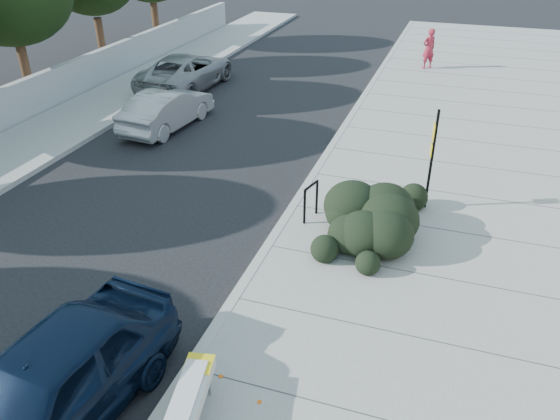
# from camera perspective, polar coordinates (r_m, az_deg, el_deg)

# --- Properties ---
(ground) EXTENTS (120.00, 120.00, 0.00)m
(ground) POSITION_cam_1_polar(r_m,az_deg,el_deg) (11.21, -4.79, -9.67)
(ground) COLOR black
(ground) RESTS_ON ground
(sidewalk_near) EXTENTS (11.20, 50.00, 0.15)m
(sidewalk_near) POSITION_cam_1_polar(r_m,az_deg,el_deg) (14.81, 23.81, -1.36)
(sidewalk_near) COLOR gray
(sidewalk_near) RESTS_ON ground
(sidewalk_far) EXTENTS (3.00, 50.00, 0.15)m
(sidewalk_far) POSITION_cam_1_polar(r_m,az_deg,el_deg) (19.68, -25.21, 5.93)
(sidewalk_far) COLOR gray
(sidewalk_far) RESTS_ON ground
(curb_near) EXTENTS (0.22, 50.00, 0.17)m
(curb_near) POSITION_cam_1_polar(r_m,az_deg,el_deg) (15.11, 2.53, 2.06)
(curb_near) COLOR #9E9E99
(curb_near) RESTS_ON ground
(curb_far) EXTENTS (0.22, 50.00, 0.17)m
(curb_far) POSITION_cam_1_polar(r_m,az_deg,el_deg) (18.71, -21.80, 5.54)
(curb_far) COLOR #9E9E99
(curb_far) RESTS_ON ground
(bench) EXTENTS (0.83, 2.20, 0.65)m
(bench) POSITION_cam_1_polar(r_m,az_deg,el_deg) (8.50, -9.99, -20.12)
(bench) COLOR gray
(bench) RESTS_ON sidewalk_near
(bike_rack) EXTENTS (0.21, 0.63, 0.95)m
(bike_rack) POSITION_cam_1_polar(r_m,az_deg,el_deg) (13.39, 3.25, 1.26)
(bike_rack) COLOR black
(bike_rack) RESTS_ON sidewalk_near
(sign_post) EXTENTS (0.12, 0.30, 2.63)m
(sign_post) POSITION_cam_1_polar(r_m,az_deg,el_deg) (14.00, 15.58, 5.66)
(sign_post) COLOR black
(sign_post) RESTS_ON sidewalk_near
(hedge) EXTENTS (2.81, 4.00, 1.36)m
(hedge) POSITION_cam_1_polar(r_m,az_deg,el_deg) (13.02, 9.93, 0.47)
(hedge) COLOR black
(hedge) RESTS_ON sidewalk_near
(sedan_navy) EXTENTS (2.40, 4.89, 1.61)m
(sedan_navy) POSITION_cam_1_polar(r_m,az_deg,el_deg) (9.15, -23.06, -16.82)
(sedan_navy) COLOR black
(sedan_navy) RESTS_ON ground
(wagon_silver) EXTENTS (1.82, 4.23, 1.35)m
(wagon_silver) POSITION_cam_1_polar(r_m,az_deg,el_deg) (19.88, -11.73, 10.29)
(wagon_silver) COLOR #9E9FA3
(wagon_silver) RESTS_ON ground
(suv_silver) EXTENTS (2.57, 5.34, 1.47)m
(suv_silver) POSITION_cam_1_polar(r_m,az_deg,el_deg) (24.26, -9.76, 14.13)
(suv_silver) COLOR gray
(suv_silver) RESTS_ON ground
(pedestrian) EXTENTS (0.78, 0.76, 1.81)m
(pedestrian) POSITION_cam_1_polar(r_m,az_deg,el_deg) (27.29, 15.28, 15.97)
(pedestrian) COLOR maroon
(pedestrian) RESTS_ON sidewalk_near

